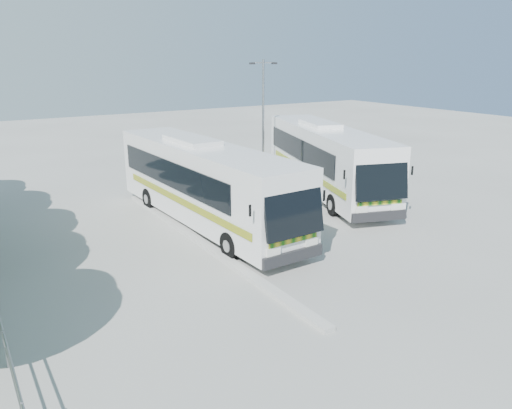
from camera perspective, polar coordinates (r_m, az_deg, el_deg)
ground at (r=19.85m, az=2.31°, el=-5.03°), size 100.00×100.00×0.00m
kerb_divider at (r=20.36m, az=-6.27°, el=-4.32°), size 0.40×16.00×0.15m
coach_main at (r=22.22m, az=-5.89°, el=2.58°), size 3.12×12.99×3.58m
coach_adjacent at (r=27.72m, az=8.01°, el=5.33°), size 6.43×13.07×3.58m
lamppost at (r=29.97m, az=0.83°, el=10.15°), size 1.74×0.35×7.13m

